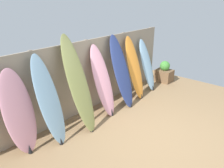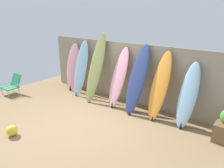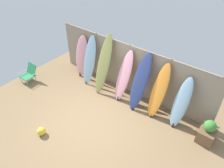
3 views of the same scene
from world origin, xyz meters
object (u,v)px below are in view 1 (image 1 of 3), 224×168
(surfboard_skyblue_6, at_px, (147,65))
(surfboard_orange_5, at_px, (135,68))
(surfboard_pink_3, at_px, (103,81))
(planter_box, at_px, (164,73))
(surfboard_pink_0, at_px, (19,113))
(surfboard_olive_2, at_px, (78,84))
(surfboard_navy_4, at_px, (122,72))
(surfboard_skyblue_1, at_px, (49,101))

(surfboard_skyblue_6, bearing_deg, surfboard_orange_5, -176.98)
(surfboard_pink_3, relative_size, surfboard_orange_5, 0.98)
(surfboard_orange_5, height_order, surfboard_skyblue_6, surfboard_orange_5)
(surfboard_pink_3, bearing_deg, planter_box, -2.17)
(surfboard_pink_0, relative_size, surfboard_orange_5, 0.94)
(surfboard_olive_2, distance_m, planter_box, 3.84)
(surfboard_skyblue_6, bearing_deg, surfboard_pink_3, -179.36)
(surfboard_pink_0, distance_m, surfboard_skyblue_6, 4.10)
(surfboard_pink_3, bearing_deg, surfboard_orange_5, -0.68)
(surfboard_skyblue_6, relative_size, planter_box, 2.15)
(surfboard_navy_4, bearing_deg, surfboard_skyblue_6, 3.35)
(surfboard_orange_5, bearing_deg, planter_box, -3.35)
(surfboard_navy_4, bearing_deg, planter_box, -1.37)
(surfboard_navy_4, xyz_separation_m, surfboard_orange_5, (0.64, 0.04, -0.07))
(surfboard_pink_3, relative_size, planter_box, 2.37)
(surfboard_olive_2, height_order, surfboard_skyblue_6, surfboard_olive_2)
(surfboard_olive_2, bearing_deg, surfboard_orange_5, 1.47)
(surfboard_olive_2, relative_size, surfboard_pink_3, 1.21)
(surfboard_pink_3, height_order, surfboard_orange_5, surfboard_orange_5)
(surfboard_navy_4, bearing_deg, surfboard_olive_2, -179.51)
(surfboard_pink_0, bearing_deg, planter_box, -2.69)
(surfboard_skyblue_6, xyz_separation_m, planter_box, (0.93, -0.13, -0.46))
(surfboard_skyblue_6, bearing_deg, surfboard_olive_2, -178.14)
(surfboard_skyblue_1, height_order, surfboard_pink_3, surfboard_skyblue_1)
(planter_box, bearing_deg, surfboard_pink_3, 177.83)
(planter_box, bearing_deg, surfboard_orange_5, 176.65)
(surfboard_pink_3, bearing_deg, surfboard_pink_0, 176.57)
(surfboard_pink_0, height_order, surfboard_olive_2, surfboard_olive_2)
(surfboard_navy_4, distance_m, surfboard_skyblue_6, 1.37)
(surfboard_skyblue_1, xyz_separation_m, surfboard_navy_4, (2.19, -0.04, 0.04))
(surfboard_skyblue_6, distance_m, planter_box, 1.05)
(surfboard_pink_3, relative_size, surfboard_skyblue_6, 1.10)
(surfboard_pink_0, relative_size, planter_box, 2.25)
(surfboard_pink_3, distance_m, surfboard_orange_5, 1.31)
(surfboard_olive_2, relative_size, planter_box, 2.86)
(surfboard_orange_5, xyz_separation_m, surfboard_skyblue_6, (0.72, 0.04, -0.09))
(surfboard_orange_5, bearing_deg, surfboard_navy_4, -176.28)
(surfboard_skyblue_1, height_order, surfboard_skyblue_6, surfboard_skyblue_1)
(surfboard_navy_4, xyz_separation_m, surfboard_skyblue_6, (1.36, 0.08, -0.16))
(surfboard_skyblue_1, distance_m, surfboard_skyblue_6, 3.55)
(surfboard_skyblue_1, height_order, surfboard_orange_5, surfboard_skyblue_1)
(surfboard_orange_5, relative_size, planter_box, 2.41)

